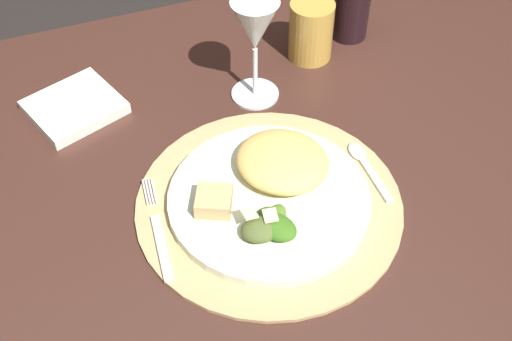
{
  "coord_description": "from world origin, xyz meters",
  "views": [
    {
      "loc": [
        -0.26,
        -0.57,
        1.46
      ],
      "look_at": [
        -0.03,
        0.02,
        0.77
      ],
      "focal_mm": 47.17,
      "sensor_mm": 36.0,
      "label": 1
    }
  ],
  "objects_px": {
    "dining_table": "(281,259)",
    "amber_tumbler": "(311,31)",
    "dinner_plate": "(269,199)",
    "dark_tumbler": "(351,12)",
    "fork": "(159,232)",
    "wine_glass": "(255,30)",
    "spoon": "(364,162)",
    "napkin": "(75,107)"
  },
  "relations": [
    {
      "from": "spoon",
      "to": "dark_tumbler",
      "type": "xyz_separation_m",
      "value": [
        0.12,
        0.29,
        0.04
      ]
    },
    {
      "from": "spoon",
      "to": "amber_tumbler",
      "type": "distance_m",
      "value": 0.27
    },
    {
      "from": "napkin",
      "to": "wine_glass",
      "type": "bearing_deg",
      "value": -12.72
    },
    {
      "from": "fork",
      "to": "napkin",
      "type": "distance_m",
      "value": 0.29
    },
    {
      "from": "dinner_plate",
      "to": "dining_table",
      "type": "bearing_deg",
      "value": 38.49
    },
    {
      "from": "dining_table",
      "to": "napkin",
      "type": "relative_size",
      "value": 9.08
    },
    {
      "from": "fork",
      "to": "wine_glass",
      "type": "xyz_separation_m",
      "value": [
        0.22,
        0.22,
        0.12
      ]
    },
    {
      "from": "napkin",
      "to": "wine_glass",
      "type": "distance_m",
      "value": 0.3
    },
    {
      "from": "fork",
      "to": "spoon",
      "type": "height_order",
      "value": "spoon"
    },
    {
      "from": "wine_glass",
      "to": "amber_tumbler",
      "type": "xyz_separation_m",
      "value": [
        0.12,
        0.06,
        -0.07
      ]
    },
    {
      "from": "fork",
      "to": "dinner_plate",
      "type": "bearing_deg",
      "value": -0.9
    },
    {
      "from": "spoon",
      "to": "napkin",
      "type": "distance_m",
      "value": 0.45
    },
    {
      "from": "dinner_plate",
      "to": "wine_glass",
      "type": "xyz_separation_m",
      "value": [
        0.06,
        0.22,
        0.11
      ]
    },
    {
      "from": "spoon",
      "to": "wine_glass",
      "type": "distance_m",
      "value": 0.25
    },
    {
      "from": "wine_glass",
      "to": "dark_tumbler",
      "type": "distance_m",
      "value": 0.24
    },
    {
      "from": "dining_table",
      "to": "dinner_plate",
      "type": "bearing_deg",
      "value": -141.51
    },
    {
      "from": "fork",
      "to": "dark_tumbler",
      "type": "relative_size",
      "value": 1.84
    },
    {
      "from": "napkin",
      "to": "amber_tumbler",
      "type": "bearing_deg",
      "value": 0.18
    },
    {
      "from": "spoon",
      "to": "amber_tumbler",
      "type": "relative_size",
      "value": 1.19
    },
    {
      "from": "dining_table",
      "to": "amber_tumbler",
      "type": "height_order",
      "value": "amber_tumbler"
    },
    {
      "from": "dinner_plate",
      "to": "fork",
      "type": "height_order",
      "value": "dinner_plate"
    },
    {
      "from": "dinner_plate",
      "to": "napkin",
      "type": "distance_m",
      "value": 0.35
    },
    {
      "from": "spoon",
      "to": "dark_tumbler",
      "type": "bearing_deg",
      "value": 68.01
    },
    {
      "from": "dining_table",
      "to": "amber_tumbler",
      "type": "xyz_separation_m",
      "value": [
        0.15,
        0.26,
        0.23
      ]
    },
    {
      "from": "dining_table",
      "to": "spoon",
      "type": "xyz_separation_m",
      "value": [
        0.12,
        -0.01,
        0.19
      ]
    },
    {
      "from": "spoon",
      "to": "amber_tumbler",
      "type": "bearing_deg",
      "value": 83.28
    },
    {
      "from": "napkin",
      "to": "spoon",
      "type": "bearing_deg",
      "value": -35.66
    },
    {
      "from": "fork",
      "to": "amber_tumbler",
      "type": "distance_m",
      "value": 0.44
    },
    {
      "from": "fork",
      "to": "amber_tumbler",
      "type": "height_order",
      "value": "amber_tumbler"
    },
    {
      "from": "dinner_plate",
      "to": "spoon",
      "type": "distance_m",
      "value": 0.16
    },
    {
      "from": "amber_tumbler",
      "to": "dining_table",
      "type": "bearing_deg",
      "value": -120.38
    },
    {
      "from": "dark_tumbler",
      "to": "spoon",
      "type": "bearing_deg",
      "value": -111.99
    },
    {
      "from": "fork",
      "to": "dark_tumbler",
      "type": "bearing_deg",
      "value": 36.27
    },
    {
      "from": "amber_tumbler",
      "to": "dinner_plate",
      "type": "bearing_deg",
      "value": -123.01
    },
    {
      "from": "dining_table",
      "to": "fork",
      "type": "relative_size",
      "value": 6.83
    },
    {
      "from": "dinner_plate",
      "to": "dark_tumbler",
      "type": "xyz_separation_m",
      "value": [
        0.27,
        0.31,
        0.03
      ]
    },
    {
      "from": "dining_table",
      "to": "dinner_plate",
      "type": "distance_m",
      "value": 0.2
    },
    {
      "from": "wine_glass",
      "to": "dining_table",
      "type": "bearing_deg",
      "value": -98.56
    },
    {
      "from": "dinner_plate",
      "to": "fork",
      "type": "bearing_deg",
      "value": 179.1
    },
    {
      "from": "amber_tumbler",
      "to": "dark_tumbler",
      "type": "distance_m",
      "value": 0.09
    },
    {
      "from": "dark_tumbler",
      "to": "wine_glass",
      "type": "bearing_deg",
      "value": -155.92
    },
    {
      "from": "spoon",
      "to": "wine_glass",
      "type": "xyz_separation_m",
      "value": [
        -0.09,
        0.2,
        0.12
      ]
    }
  ]
}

